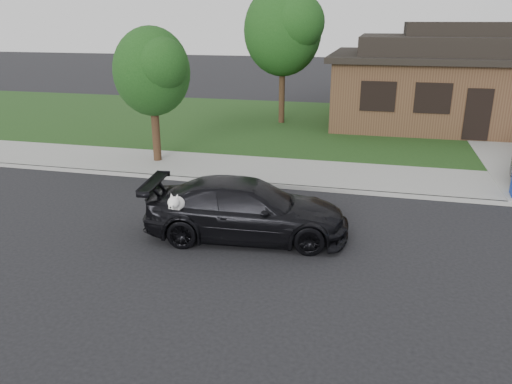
# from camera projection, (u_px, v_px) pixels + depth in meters

# --- Properties ---
(ground) EXTENTS (120.00, 120.00, 0.00)m
(ground) POSITION_uv_depth(u_px,v_px,m) (365.00, 244.00, 11.47)
(ground) COLOR black
(ground) RESTS_ON ground
(sidewalk) EXTENTS (60.00, 3.00, 0.12)m
(sidewalk) POSITION_uv_depth(u_px,v_px,m) (371.00, 178.00, 16.04)
(sidewalk) COLOR gray
(sidewalk) RESTS_ON ground
(curb) EXTENTS (60.00, 0.12, 0.12)m
(curb) POSITION_uv_depth(u_px,v_px,m) (370.00, 193.00, 14.67)
(curb) COLOR gray
(curb) RESTS_ON ground
(lawn) EXTENTS (60.00, 13.00, 0.13)m
(lawn) POSITION_uv_depth(u_px,v_px,m) (375.00, 128.00, 23.38)
(lawn) COLOR #193814
(lawn) RESTS_ON ground
(sedan) EXTENTS (4.94, 2.50, 1.38)m
(sedan) POSITION_uv_depth(u_px,v_px,m) (246.00, 209.00, 11.66)
(sedan) COLOR black
(sedan) RESTS_ON ground
(house) EXTENTS (12.60, 8.60, 4.65)m
(house) POSITION_uv_depth(u_px,v_px,m) (466.00, 81.00, 23.64)
(house) COLOR #422B1C
(house) RESTS_ON ground
(tree_0) EXTENTS (3.78, 3.60, 6.34)m
(tree_0) POSITION_uv_depth(u_px,v_px,m) (286.00, 29.00, 22.80)
(tree_0) COLOR #332114
(tree_0) RESTS_ON ground
(tree_2) EXTENTS (2.73, 2.60, 4.59)m
(tree_2) POSITION_uv_depth(u_px,v_px,m) (154.00, 70.00, 16.75)
(tree_2) COLOR #332114
(tree_2) RESTS_ON ground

